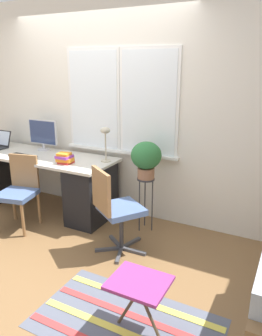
{
  "coord_description": "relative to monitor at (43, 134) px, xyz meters",
  "views": [
    {
      "loc": [
        2.32,
        -2.76,
        1.88
      ],
      "look_at": [
        0.78,
        0.18,
        0.83
      ],
      "focal_mm": 35.0,
      "sensor_mm": 36.0,
      "label": 1
    }
  ],
  "objects": [
    {
      "name": "potted_plant",
      "position": [
        1.63,
        -0.14,
        -0.08
      ],
      "size": [
        0.35,
        0.35,
        0.43
      ],
      "color": "#9E6B4C",
      "rests_on": "plant_stand"
    },
    {
      "name": "office_chair_swivel",
      "position": [
        1.57,
        -0.73,
        -0.48
      ],
      "size": [
        0.58,
        0.59,
        0.92
      ],
      "rotation": [
        0.0,
        0.0,
        2.54
      ],
      "color": "#47474C",
      "rests_on": "ground_plane"
    },
    {
      "name": "monitor",
      "position": [
        0.0,
        0.0,
        0.0
      ],
      "size": [
        0.46,
        0.18,
        0.42
      ],
      "color": "silver",
      "rests_on": "desk"
    },
    {
      "name": "keyboard",
      "position": [
        -0.01,
        -0.39,
        -0.21
      ],
      "size": [
        0.38,
        0.14,
        0.02
      ],
      "color": "black",
      "rests_on": "desk"
    },
    {
      "name": "mouse",
      "position": [
        0.24,
        -0.42,
        -0.21
      ],
      "size": [
        0.04,
        0.06,
        0.03
      ],
      "color": "slate",
      "rests_on": "desk"
    },
    {
      "name": "ground_plane",
      "position": [
        0.8,
        -0.6,
        -0.97
      ],
      "size": [
        14.0,
        14.0,
        0.0
      ],
      "primitive_type": "plane",
      "color": "brown"
    },
    {
      "name": "desk_chair_wooden",
      "position": [
        0.26,
        -0.76,
        -0.51
      ],
      "size": [
        0.48,
        0.49,
        0.86
      ],
      "rotation": [
        0.0,
        0.0,
        0.22
      ],
      "color": "olive",
      "rests_on": "ground_plane"
    },
    {
      "name": "book_stack",
      "position": [
        0.67,
        -0.38,
        -0.16
      ],
      "size": [
        0.21,
        0.17,
        0.13
      ],
      "color": "red",
      "rests_on": "desk"
    },
    {
      "name": "floor_rug_striped",
      "position": [
        2.15,
        -1.58,
        -0.97
      ],
      "size": [
        1.41,
        0.81,
        0.01
      ],
      "color": "#565B6B",
      "rests_on": "ground_plane"
    },
    {
      "name": "desk",
      "position": [
        0.12,
        -0.23,
        -0.57
      ],
      "size": [
        2.11,
        0.74,
        0.75
      ],
      "color": "beige",
      "rests_on": "ground_plane"
    },
    {
      "name": "wall_back_with_window",
      "position": [
        0.82,
        0.22,
        0.38
      ],
      "size": [
        9.0,
        0.12,
        2.7
      ],
      "color": "white",
      "rests_on": "ground_plane"
    },
    {
      "name": "folding_stool",
      "position": [
        2.26,
        -1.6,
        -0.58
      ],
      "size": [
        0.41,
        0.35,
        0.44
      ],
      "color": "#93337A",
      "rests_on": "ground_plane"
    },
    {
      "name": "desk_lamp",
      "position": [
        1.06,
        -0.08,
        0.09
      ],
      "size": [
        0.13,
        0.13,
        0.42
      ],
      "color": "#BCB299",
      "rests_on": "desk"
    },
    {
      "name": "plant_stand",
      "position": [
        1.63,
        -0.14,
        -0.44
      ],
      "size": [
        0.2,
        0.2,
        0.64
      ],
      "color": "#333338",
      "rests_on": "ground_plane"
    }
  ]
}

